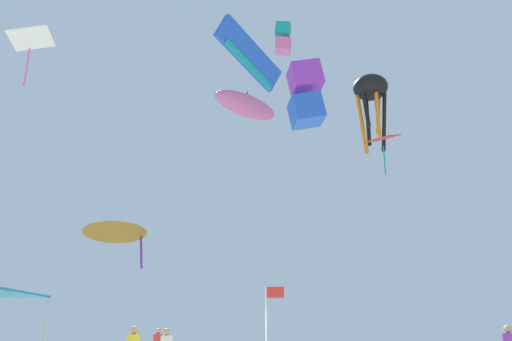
% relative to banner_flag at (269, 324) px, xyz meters
% --- Properties ---
extents(banner_flag, '(0.61, 0.06, 3.01)m').
position_rel_banner_flag_xyz_m(banner_flag, '(0.00, 0.00, 0.00)').
color(banner_flag, silver).
rests_on(banner_flag, ground).
extents(kite_box_teal, '(1.31, 1.21, 2.43)m').
position_rel_banner_flag_xyz_m(kite_box_teal, '(1.43, 17.29, 21.05)').
color(kite_box_teal, teal).
extents(kite_diamond_red, '(2.47, 2.47, 2.71)m').
position_rel_banner_flag_xyz_m(kite_diamond_red, '(7.45, 13.70, 11.38)').
color(kite_diamond_red, red).
extents(kite_octopus_black, '(3.95, 3.95, 6.60)m').
position_rel_banner_flag_xyz_m(kite_octopus_black, '(8.59, 20.97, 18.39)').
color(kite_octopus_black, black).
extents(kite_parafoil_blue, '(4.44, 4.44, 3.60)m').
position_rel_banner_flag_xyz_m(kite_parafoil_blue, '(-1.03, 13.20, 17.25)').
color(kite_parafoil_blue, blue).
extents(kite_inflatable_pink, '(6.63, 6.43, 2.78)m').
position_rel_banner_flag_xyz_m(kite_inflatable_pink, '(-1.62, 24.75, 18.99)').
color(kite_inflatable_pink, pink).
extents(kite_delta_orange, '(6.32, 6.37, 4.12)m').
position_rel_banner_flag_xyz_m(kite_delta_orange, '(-11.73, 22.81, 7.67)').
color(kite_delta_orange, orange).
extents(kite_box_purple, '(1.72, 1.54, 3.09)m').
position_rel_banner_flag_xyz_m(kite_box_purple, '(1.81, 4.48, 10.12)').
color(kite_box_purple, purple).
extents(kite_diamond_white, '(2.25, 2.29, 2.99)m').
position_rel_banner_flag_xyz_m(kite_diamond_white, '(-12.08, 6.20, 14.08)').
color(kite_diamond_white, white).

